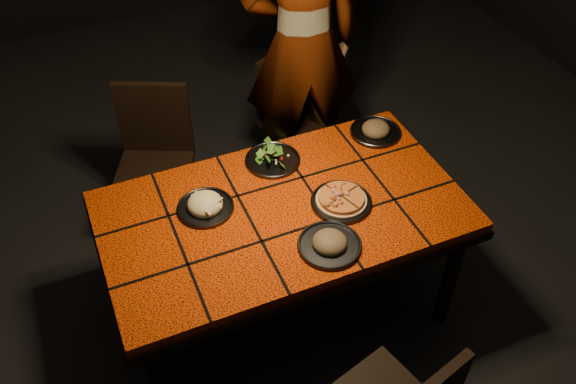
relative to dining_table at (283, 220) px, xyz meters
name	(u,v)px	position (x,y,z in m)	size (l,w,h in m)	color
room_shell	(282,60)	(0.00, 0.00, 0.83)	(6.04, 7.04, 3.08)	black
dining_table	(283,220)	(0.00, 0.00, 0.00)	(1.62, 0.92, 0.75)	red
chair_far_left	(155,152)	(-0.39, 0.91, -0.16)	(0.53, 0.53, 0.88)	black
chair_far_right	(291,107)	(0.49, 1.04, -0.20)	(0.50, 0.50, 0.83)	black
diner	(302,44)	(0.52, 0.97, 0.26)	(0.68, 0.45, 1.87)	brown
plate_pizza	(341,200)	(0.25, -0.08, 0.10)	(0.29, 0.29, 0.04)	#353439
plate_pasta	(205,205)	(-0.32, 0.13, 0.10)	(0.25, 0.25, 0.08)	#353439
plate_salad	(273,157)	(0.08, 0.31, 0.10)	(0.27, 0.27, 0.07)	#353439
plate_mushroom_a	(330,243)	(0.09, -0.29, 0.10)	(0.27, 0.27, 0.09)	#353439
plate_mushroom_b	(376,130)	(0.64, 0.31, 0.10)	(0.26, 0.26, 0.08)	#353439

